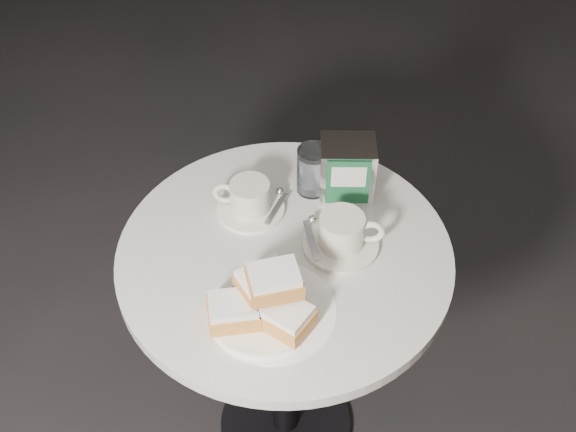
# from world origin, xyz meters

# --- Properties ---
(ground) EXTENTS (7.00, 7.00, 0.00)m
(ground) POSITION_xyz_m (0.00, 0.00, 0.00)
(ground) COLOR black
(ground) RESTS_ON ground
(cafe_table) EXTENTS (0.70, 0.70, 0.74)m
(cafe_table) POSITION_xyz_m (0.00, 0.00, 0.55)
(cafe_table) COLOR black
(cafe_table) RESTS_ON ground
(sugar_spill) EXTENTS (0.27, 0.27, 0.00)m
(sugar_spill) POSITION_xyz_m (0.03, -0.15, 0.75)
(sugar_spill) COLOR white
(sugar_spill) RESTS_ON cafe_table
(beignet_plate) EXTENTS (0.23, 0.23, 0.13)m
(beignet_plate) POSITION_xyz_m (0.02, -0.17, 0.79)
(beignet_plate) COLOR white
(beignet_plate) RESTS_ON cafe_table
(coffee_cup_left) EXTENTS (0.18, 0.18, 0.08)m
(coffee_cup_left) POSITION_xyz_m (-0.11, 0.08, 0.78)
(coffee_cup_left) COLOR white
(coffee_cup_left) RESTS_ON cafe_table
(coffee_cup_right) EXTENTS (0.20, 0.20, 0.08)m
(coffee_cup_right) POSITION_xyz_m (0.11, 0.05, 0.78)
(coffee_cup_right) COLOR silver
(coffee_cup_right) RESTS_ON cafe_table
(water_glass_left) EXTENTS (0.09, 0.09, 0.11)m
(water_glass_left) POSITION_xyz_m (-0.01, 0.20, 0.80)
(water_glass_left) COLOR white
(water_glass_left) RESTS_ON cafe_table
(water_glass_right) EXTENTS (0.07, 0.07, 0.11)m
(water_glass_right) POSITION_xyz_m (0.05, 0.24, 0.80)
(water_glass_right) COLOR silver
(water_glass_right) RESTS_ON cafe_table
(napkin_dispenser) EXTENTS (0.14, 0.13, 0.14)m
(napkin_dispenser) POSITION_xyz_m (0.06, 0.21, 0.81)
(napkin_dispenser) COLOR white
(napkin_dispenser) RESTS_ON cafe_table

